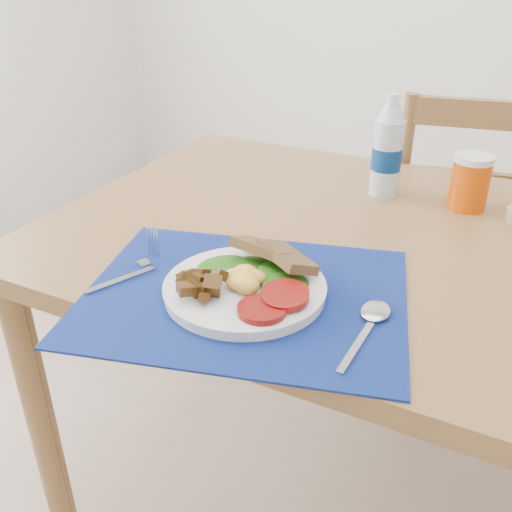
{
  "coord_description": "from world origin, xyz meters",
  "views": [
    {
      "loc": [
        0.19,
        -0.8,
        1.25
      ],
      "look_at": [
        -0.18,
        -0.07,
        0.8
      ],
      "focal_mm": 40.0,
      "sensor_mm": 36.0,
      "label": 1
    }
  ],
  "objects_px": {
    "breakfast_plate": "(241,284)",
    "juice_glass": "(470,184)",
    "water_bottle": "(387,152)",
    "chair_far": "(461,213)"
  },
  "relations": [
    {
      "from": "chair_far",
      "to": "water_bottle",
      "type": "relative_size",
      "value": 4.93
    },
    {
      "from": "chair_far",
      "to": "breakfast_plate",
      "type": "bearing_deg",
      "value": 65.96
    },
    {
      "from": "breakfast_plate",
      "to": "juice_glass",
      "type": "distance_m",
      "value": 0.6
    },
    {
      "from": "chair_far",
      "to": "juice_glass",
      "type": "bearing_deg",
      "value": 85.43
    },
    {
      "from": "juice_glass",
      "to": "breakfast_plate",
      "type": "bearing_deg",
      "value": -116.57
    },
    {
      "from": "chair_far",
      "to": "breakfast_plate",
      "type": "relative_size",
      "value": 4.33
    },
    {
      "from": "water_bottle",
      "to": "juice_glass",
      "type": "height_order",
      "value": "water_bottle"
    },
    {
      "from": "breakfast_plate",
      "to": "water_bottle",
      "type": "bearing_deg",
      "value": 99.25
    },
    {
      "from": "breakfast_plate",
      "to": "juice_glass",
      "type": "height_order",
      "value": "juice_glass"
    },
    {
      "from": "breakfast_plate",
      "to": "water_bottle",
      "type": "xyz_separation_m",
      "value": [
        0.08,
        0.53,
        0.08
      ]
    }
  ]
}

